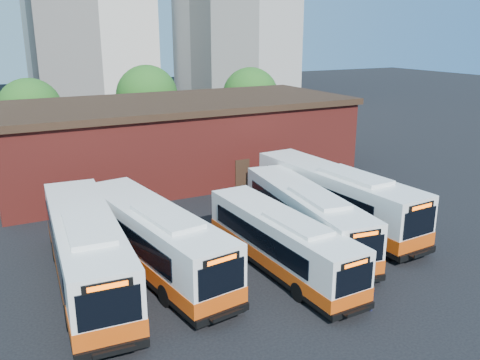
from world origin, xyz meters
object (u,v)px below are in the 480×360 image
bus_mideast (305,218)px  bus_east (335,199)px  bus_midwest (281,244)px  transit_worker (370,292)px  bus_farwest (87,253)px  bus_west (154,241)px

bus_mideast → bus_east: bus_east is taller
bus_midwest → transit_worker: 5.35m
bus_farwest → bus_west: 3.35m
bus_west → bus_mideast: 8.81m
bus_farwest → bus_midwest: bus_farwest is taller
bus_farwest → bus_west: (3.35, 0.00, -0.07)m
bus_farwest → bus_midwest: 9.53m
bus_east → bus_farwest: bearing=179.8°
bus_west → transit_worker: bus_west is taller
bus_mideast → transit_worker: bus_mideast is taller
bus_west → bus_east: (12.16, 0.98, 0.08)m
bus_farwest → bus_east: 15.54m
bus_mideast → bus_midwest: bearing=-136.5°
bus_midwest → bus_mideast: bus_mideast is taller
bus_west → bus_east: size_ratio=0.96×
bus_mideast → bus_east: size_ratio=0.91×
bus_farwest → transit_worker: bus_farwest is taller
bus_east → transit_worker: (-5.00, -9.00, -0.84)m
bus_west → transit_worker: (7.16, -8.02, -0.76)m
bus_west → bus_mideast: bearing=-12.2°
bus_farwest → bus_midwest: (9.07, -2.90, -0.26)m
bus_mideast → bus_farwest: bearing=-175.9°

